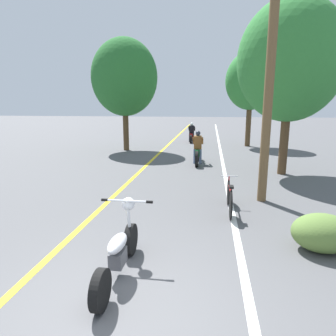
{
  "coord_description": "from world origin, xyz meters",
  "views": [
    {
      "loc": [
        1.06,
        -3.09,
        2.65
      ],
      "look_at": [
        -0.09,
        4.97,
        0.9
      ],
      "focal_mm": 32.0,
      "sensor_mm": 36.0,
      "label": 1
    }
  ],
  "objects": [
    {
      "name": "bicycle_parked",
      "position": [
        1.57,
        4.2,
        0.37
      ],
      "size": [
        0.44,
        1.75,
        0.81
      ],
      "color": "black",
      "rests_on": "ground"
    },
    {
      "name": "roadside_tree_right_near",
      "position": [
        3.82,
        8.7,
        4.15
      ],
      "size": [
        3.78,
        3.4,
        6.34
      ],
      "color": "#513A23",
      "rests_on": "ground"
    },
    {
      "name": "roadside_tree_left",
      "position": [
        -3.8,
        13.74,
        4.08
      ],
      "size": [
        3.7,
        3.33,
        6.22
      ],
      "color": "#513A23",
      "rests_on": "ground"
    },
    {
      "name": "motorcycle_foreground",
      "position": [
        -0.3,
        1.05,
        0.42
      ],
      "size": [
        0.88,
        2.07,
        1.09
      ],
      "color": "black",
      "rests_on": "ground"
    },
    {
      "name": "motorcycle_rider_lead",
      "position": [
        0.5,
        10.31,
        0.55
      ],
      "size": [
        0.5,
        2.22,
        1.47
      ],
      "color": "black",
      "rests_on": "ground"
    },
    {
      "name": "utility_pole",
      "position": [
        2.52,
        5.2,
        3.58
      ],
      "size": [
        1.1,
        0.24,
        6.97
      ],
      "color": "brown",
      "rests_on": "ground"
    },
    {
      "name": "motorcycle_rider_far",
      "position": [
        -0.27,
        18.08,
        0.51
      ],
      "size": [
        0.5,
        2.03,
        1.36
      ],
      "color": "black",
      "rests_on": "ground"
    },
    {
      "name": "roadside_tree_right_far",
      "position": [
        3.4,
        16.44,
        4.01
      ],
      "size": [
        3.07,
        2.77,
        5.81
      ],
      "color": "#513A23",
      "rests_on": "ground"
    },
    {
      "name": "lane_stripe_edge",
      "position": [
        1.65,
        12.97,
        0.0
      ],
      "size": [
        0.14,
        48.0,
        0.01
      ],
      "primitive_type": "cube",
      "color": "white",
      "rests_on": "ground"
    },
    {
      "name": "roadside_bush",
      "position": [
        3.13,
        2.34,
        0.35
      ],
      "size": [
        1.1,
        0.88,
        0.7
      ],
      "color": "#5B7A38",
      "rests_on": "ground"
    },
    {
      "name": "lane_stripe_center",
      "position": [
        -1.7,
        12.97,
        0.0
      ],
      "size": [
        0.14,
        48.0,
        0.01
      ],
      "primitive_type": "cube",
      "color": "yellow",
      "rests_on": "ground"
    },
    {
      "name": "ground_plane",
      "position": [
        0.0,
        0.0,
        0.0
      ],
      "size": [
        120.0,
        120.0,
        0.0
      ],
      "primitive_type": "plane",
      "color": "#515154"
    }
  ]
}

